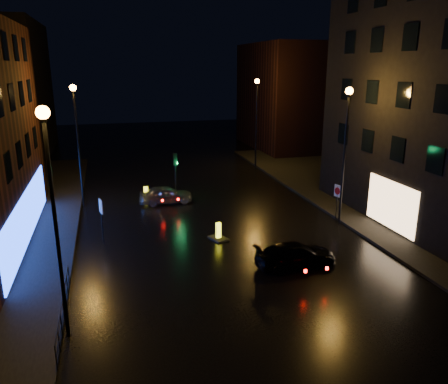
{
  "coord_description": "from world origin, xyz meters",
  "views": [
    {
      "loc": [
        -5.91,
        -16.95,
        9.6
      ],
      "look_at": [
        0.18,
        5.51,
        2.8
      ],
      "focal_mm": 35.0,
      "sensor_mm": 36.0,
      "label": 1
    }
  ],
  "objects": [
    {
      "name": "building_far_right",
      "position": [
        15.0,
        32.0,
        6.0
      ],
      "size": [
        8.0,
        14.0,
        12.0
      ],
      "primitive_type": "cube",
      "color": "black",
      "rests_on": "ground"
    },
    {
      "name": "bollard_near",
      "position": [
        -0.14,
        5.55,
        0.22
      ],
      "size": [
        1.11,
        1.33,
        1.0
      ],
      "rotation": [
        0.0,
        0.0,
        0.35
      ],
      "color": "black",
      "rests_on": "ground"
    },
    {
      "name": "street_lamp_lnear",
      "position": [
        -7.8,
        -2.0,
        5.56
      ],
      "size": [
        0.44,
        0.44,
        8.37
      ],
      "color": "black",
      "rests_on": "ground"
    },
    {
      "name": "street_lamp_lfar",
      "position": [
        -7.8,
        14.0,
        5.56
      ],
      "size": [
        0.44,
        0.44,
        8.37
      ],
      "color": "black",
      "rests_on": "ground"
    },
    {
      "name": "guard_railing",
      "position": [
        -8.0,
        -1.0,
        0.74
      ],
      "size": [
        0.05,
        6.04,
        1.0
      ],
      "color": "black",
      "rests_on": "ground"
    },
    {
      "name": "dark_sedan",
      "position": [
        2.67,
        1.18,
        0.6
      ],
      "size": [
        4.19,
        1.88,
        1.19
      ],
      "primitive_type": "imported",
      "rotation": [
        0.0,
        0.0,
        1.62
      ],
      "color": "black",
      "rests_on": "ground"
    },
    {
      "name": "road_sign_left",
      "position": [
        -6.5,
        7.12,
        1.82
      ],
      "size": [
        0.2,
        0.58,
        2.43
      ],
      "rotation": [
        0.0,
        0.0,
        0.25
      ],
      "color": "black",
      "rests_on": "ground"
    },
    {
      "name": "street_lamp_rfar",
      "position": [
        7.8,
        22.0,
        5.56
      ],
      "size": [
        0.44,
        0.44,
        8.37
      ],
      "color": "black",
      "rests_on": "ground"
    },
    {
      "name": "pavement_right",
      "position": [
        14.0,
        8.0,
        0.07
      ],
      "size": [
        12.0,
        44.0,
        0.15
      ],
      "primitive_type": "cube",
      "color": "black",
      "rests_on": "ground"
    },
    {
      "name": "building_far_left",
      "position": [
        -16.0,
        35.0,
        7.0
      ],
      "size": [
        8.0,
        16.0,
        14.0
      ],
      "primitive_type": "cube",
      "color": "black",
      "rests_on": "ground"
    },
    {
      "name": "bollard_far",
      "position": [
        -3.42,
        14.08,
        0.23
      ],
      "size": [
        1.09,
        1.38,
        1.06
      ],
      "rotation": [
        0.0,
        0.0,
        -0.25
      ],
      "color": "black",
      "rests_on": "ground"
    },
    {
      "name": "road_sign_right",
      "position": [
        7.9,
        6.6,
        1.77
      ],
      "size": [
        0.19,
        0.57,
        2.36
      ],
      "rotation": [
        0.0,
        0.0,
        3.39
      ],
      "color": "black",
      "rests_on": "ground"
    },
    {
      "name": "street_lamp_rnear",
      "position": [
        7.8,
        6.0,
        5.56
      ],
      "size": [
        0.44,
        0.44,
        8.37
      ],
      "color": "black",
      "rests_on": "ground"
    },
    {
      "name": "silver_hatchback",
      "position": [
        -2.09,
        13.12,
        0.64
      ],
      "size": [
        3.77,
        1.58,
        1.27
      ],
      "primitive_type": "imported",
      "rotation": [
        0.0,
        0.0,
        1.59
      ],
      "color": "#A1A2A8",
      "rests_on": "ground"
    },
    {
      "name": "ground",
      "position": [
        0.0,
        0.0,
        0.0
      ],
      "size": [
        120.0,
        120.0,
        0.0
      ],
      "primitive_type": "plane",
      "color": "black",
      "rests_on": "ground"
    },
    {
      "name": "traffic_signal",
      "position": [
        -1.2,
        14.0,
        0.5
      ],
      "size": [
        1.4,
        2.4,
        3.45
      ],
      "color": "black",
      "rests_on": "ground"
    }
  ]
}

